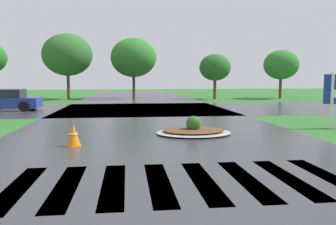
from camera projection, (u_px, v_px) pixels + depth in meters
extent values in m
cube|color=#35353A|center=(155.00, 132.00, 13.06)|extent=(10.96, 80.00, 0.01)
cube|color=#35353A|center=(143.00, 109.00, 22.90)|extent=(90.00, 9.86, 0.01)
cube|color=white|center=(18.00, 188.00, 6.46)|extent=(0.45, 2.88, 0.01)
cube|color=white|center=(66.00, 186.00, 6.57)|extent=(0.45, 2.88, 0.01)
cube|color=white|center=(113.00, 184.00, 6.67)|extent=(0.45, 2.88, 0.01)
cube|color=white|center=(159.00, 182.00, 6.78)|extent=(0.45, 2.88, 0.01)
cube|color=white|center=(203.00, 181.00, 6.89)|extent=(0.45, 2.88, 0.01)
cube|color=white|center=(246.00, 179.00, 6.99)|extent=(0.45, 2.88, 0.01)
cube|color=white|center=(287.00, 178.00, 7.10)|extent=(0.45, 2.88, 0.01)
cube|color=white|center=(328.00, 176.00, 7.21)|extent=(0.45, 2.88, 0.01)
cube|color=white|center=(331.00, 101.00, 14.01)|extent=(0.13, 0.13, 2.28)
ellipsoid|color=#9E9B93|center=(193.00, 132.00, 12.64)|extent=(2.79, 2.27, 0.12)
ellipsoid|color=brown|center=(193.00, 130.00, 12.63)|extent=(2.28, 1.86, 0.10)
sphere|color=#2D6023|center=(194.00, 123.00, 12.60)|extent=(0.56, 0.56, 0.56)
cube|color=navy|center=(3.00, 103.00, 21.75)|extent=(4.51, 1.85, 0.66)
cube|color=#1E232B|center=(5.00, 93.00, 21.70)|extent=(2.23, 1.62, 0.54)
cylinder|color=black|center=(24.00, 106.00, 21.03)|extent=(0.64, 0.23, 0.64)
cylinder|color=black|center=(32.00, 104.00, 22.89)|extent=(0.64, 0.23, 0.64)
cone|color=orange|center=(73.00, 135.00, 10.35)|extent=(0.45, 0.45, 0.70)
torus|color=white|center=(73.00, 134.00, 10.35)|extent=(0.27, 0.27, 0.04)
cube|color=orange|center=(74.00, 146.00, 10.39)|extent=(0.36, 0.36, 0.03)
cylinder|color=#4C3823|center=(68.00, 86.00, 32.98)|extent=(0.28, 0.28, 2.64)
ellipsoid|color=#31672B|center=(67.00, 55.00, 32.68)|extent=(4.76, 4.76, 4.04)
cylinder|color=#4C3823|center=(134.00, 86.00, 34.35)|extent=(0.28, 0.28, 2.51)
ellipsoid|color=#307629|center=(134.00, 58.00, 34.06)|extent=(4.57, 4.57, 3.89)
cylinder|color=#4C3823|center=(215.00, 89.00, 33.32)|extent=(0.28, 0.28, 2.04)
ellipsoid|color=#2C6227|center=(215.00, 67.00, 33.11)|extent=(3.05, 3.05, 2.59)
cylinder|color=#4C3823|center=(280.00, 88.00, 34.35)|extent=(0.28, 0.28, 2.19)
ellipsoid|color=#30762D|center=(281.00, 65.00, 34.12)|extent=(3.47, 3.47, 2.95)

